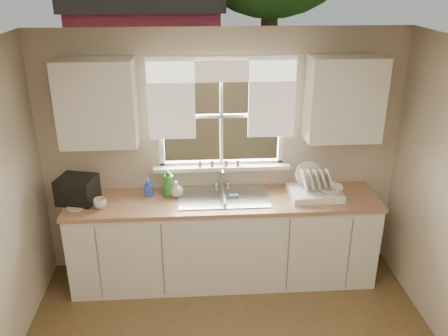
{
  "coord_description": "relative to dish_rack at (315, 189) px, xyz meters",
  "views": [
    {
      "loc": [
        -0.28,
        -2.45,
        2.98
      ],
      "look_at": [
        0.0,
        1.65,
        1.25
      ],
      "focal_mm": 38.0,
      "sensor_mm": 36.0,
      "label": 1
    }
  ],
  "objects": [
    {
      "name": "sill_jars",
      "position": [
        -0.93,
        0.25,
        0.2
      ],
      "size": [
        0.42,
        0.04,
        0.06
      ],
      "color": "brown",
      "rests_on": "window"
    },
    {
      "name": "upper_cabinet_right",
      "position": [
        0.25,
        0.14,
        0.87
      ],
      "size": [
        0.7,
        0.33,
        0.8
      ],
      "primitive_type": "cube",
      "color": "white",
      "rests_on": "room_walls"
    },
    {
      "name": "base_cabinets",
      "position": [
        -0.9,
        -0.01,
        -0.55
      ],
      "size": [
        3.0,
        0.62,
        0.87
      ],
      "primitive_type": "cube",
      "color": "white",
      "rests_on": "ground"
    },
    {
      "name": "saucer",
      "position": [
        -2.3,
        -0.1,
        -0.06
      ],
      "size": [
        0.17,
        0.17,
        0.01
      ],
      "primitive_type": "cylinder",
      "color": "silver",
      "rests_on": "countertop"
    },
    {
      "name": "countertop",
      "position": [
        -0.9,
        -0.01,
        -0.09
      ],
      "size": [
        3.04,
        0.65,
        0.04
      ],
      "primitive_type": "cube",
      "color": "#AB7955",
      "rests_on": "base_cabinets"
    },
    {
      "name": "dish_rack",
      "position": [
        0.0,
        0.0,
        0.0
      ],
      "size": [
        0.51,
        0.39,
        0.31
      ],
      "color": "white",
      "rests_on": "countertop"
    },
    {
      "name": "sink",
      "position": [
        -0.9,
        0.03,
        -0.14
      ],
      "size": [
        0.88,
        0.52,
        0.4
      ],
      "color": "#B7B7BC",
      "rests_on": "countertop"
    },
    {
      "name": "wall_outlet",
      "position": [
        -0.02,
        0.3,
        0.1
      ],
      "size": [
        0.08,
        0.01,
        0.12
      ],
      "primitive_type": "cube",
      "color": "beige",
      "rests_on": "room_walls"
    },
    {
      "name": "bowl",
      "position": [
        0.14,
        -0.05,
        0.02
      ],
      "size": [
        0.29,
        0.29,
        0.06
      ],
      "primitive_type": "imported",
      "rotation": [
        0.0,
        0.0,
        -0.31
      ],
      "color": "white",
      "rests_on": "dish_rack"
    },
    {
      "name": "window",
      "position": [
        -0.9,
        0.32,
        0.5
      ],
      "size": [
        1.38,
        0.16,
        1.06
      ],
      "color": "white",
      "rests_on": "room_walls"
    },
    {
      "name": "soap_bottle_c",
      "position": [
        -1.36,
        0.08,
        0.01
      ],
      "size": [
        0.14,
        0.14,
        0.16
      ],
      "primitive_type": "imported",
      "rotation": [
        0.0,
        0.0,
        -0.13
      ],
      "color": "beige",
      "rests_on": "countertop"
    },
    {
      "name": "room_walls",
      "position": [
        -0.9,
        -1.75,
        0.26
      ],
      "size": [
        3.62,
        4.02,
        2.5
      ],
      "color": "beige",
      "rests_on": "ground"
    },
    {
      "name": "ceiling",
      "position": [
        -0.9,
        -1.69,
        1.52
      ],
      "size": [
        3.6,
        4.0,
        0.02
      ],
      "primitive_type": "cube",
      "color": "silver",
      "rests_on": "room_walls"
    },
    {
      "name": "cup",
      "position": [
        -2.07,
        -0.11,
        -0.02
      ],
      "size": [
        0.14,
        0.14,
        0.1
      ],
      "primitive_type": "imported",
      "rotation": [
        0.0,
        0.0,
        0.15
      ],
      "color": "silver",
      "rests_on": "countertop"
    },
    {
      "name": "soap_bottle_a",
      "position": [
        -1.43,
        0.1,
        0.08
      ],
      "size": [
        0.12,
        0.12,
        0.3
      ],
      "primitive_type": "imported",
      "rotation": [
        0.0,
        0.0,
        -0.01
      ],
      "color": "green",
      "rests_on": "countertop"
    },
    {
      "name": "soap_bottle_b",
      "position": [
        -1.63,
        0.13,
        0.02
      ],
      "size": [
        0.08,
        0.09,
        0.18
      ],
      "primitive_type": "imported",
      "rotation": [
        0.0,
        0.0,
        -0.04
      ],
      "color": "blue",
      "rests_on": "countertop"
    },
    {
      "name": "upper_cabinet_left",
      "position": [
        -2.05,
        0.14,
        0.87
      ],
      "size": [
        0.7,
        0.33,
        0.8
      ],
      "primitive_type": "cube",
      "color": "white",
      "rests_on": "room_walls"
    },
    {
      "name": "curtains",
      "position": [
        -0.9,
        0.26,
        0.95
      ],
      "size": [
        1.5,
        0.03,
        0.81
      ],
      "color": "white",
      "rests_on": "room_walls"
    },
    {
      "name": "black_appliance",
      "position": [
        -2.3,
        0.04,
        0.05
      ],
      "size": [
        0.4,
        0.37,
        0.25
      ],
      "primitive_type": "cube",
      "rotation": [
        0.0,
        0.0,
        -0.24
      ],
      "color": "black",
      "rests_on": "countertop"
    }
  ]
}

